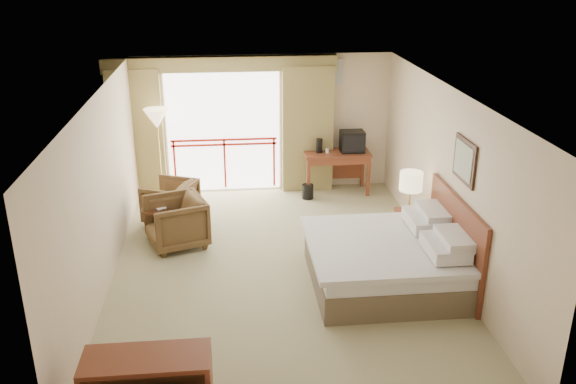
{
  "coord_description": "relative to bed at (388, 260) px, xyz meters",
  "views": [
    {
      "loc": [
        -0.72,
        -8.17,
        4.47
      ],
      "look_at": [
        0.16,
        0.4,
        1.1
      ],
      "focal_mm": 38.0,
      "sensor_mm": 36.0,
      "label": 1
    }
  ],
  "objects": [
    {
      "name": "wall_front",
      "position": [
        -1.5,
        -2.9,
        0.97
      ],
      "size": [
        5.0,
        0.0,
        5.0
      ],
      "primitive_type": "plane",
      "rotation": [
        -1.57,
        0.0,
        0.0
      ],
      "color": "beige",
      "rests_on": "ground"
    },
    {
      "name": "curtain_left",
      "position": [
        -3.95,
        3.95,
        0.87
      ],
      "size": [
        1.0,
        0.26,
        2.5
      ],
      "primitive_type": "cube",
      "color": "olive",
      "rests_on": "wall_back"
    },
    {
      "name": "floor_lamp",
      "position": [
        -3.52,
        3.61,
        1.18
      ],
      "size": [
        0.46,
        0.46,
        1.81
      ],
      "rotation": [
        0.0,
        0.0,
        -0.07
      ],
      "color": "tan",
      "rests_on": "floor"
    },
    {
      "name": "balcony_railing",
      "position": [
        -2.3,
        4.06,
        0.44
      ],
      "size": [
        2.09,
        0.03,
        1.02
      ],
      "color": "#B31A0F",
      "rests_on": "wall_back"
    },
    {
      "name": "wall_back",
      "position": [
        -1.5,
        4.1,
        0.97
      ],
      "size": [
        5.0,
        0.0,
        5.0
      ],
      "primitive_type": "plane",
      "rotation": [
        1.57,
        0.0,
        0.0
      ],
      "color": "beige",
      "rests_on": "ground"
    },
    {
      "name": "phone",
      "position": [
        0.61,
        1.06,
        0.24
      ],
      "size": [
        0.22,
        0.19,
        0.08
      ],
      "primitive_type": "cube",
      "rotation": [
        0.0,
        0.0,
        0.32
      ],
      "color": "black",
      "rests_on": "nightstand"
    },
    {
      "name": "cup",
      "position": [
        -0.3,
        3.65,
        0.51
      ],
      "size": [
        0.07,
        0.07,
        0.09
      ],
      "primitive_type": "cylinder",
      "rotation": [
        0.0,
        0.0,
        -0.06
      ],
      "color": "white",
      "rests_on": "desk"
    },
    {
      "name": "hvac_vent",
      "position": [
        -0.2,
        4.07,
        1.97
      ],
      "size": [
        0.5,
        0.04,
        0.5
      ],
      "primitive_type": "cube",
      "color": "silver",
      "rests_on": "wall_back"
    },
    {
      "name": "wastebasket",
      "position": [
        -0.7,
        3.41,
        -0.24
      ],
      "size": [
        0.28,
        0.28,
        0.28
      ],
      "primitive_type": "cylinder",
      "rotation": [
        0.0,
        0.0,
        -0.3
      ],
      "color": "black",
      "rests_on": "floor"
    },
    {
      "name": "bed",
      "position": [
        0.0,
        0.0,
        0.0
      ],
      "size": [
        2.13,
        2.06,
        0.97
      ],
      "color": "brown",
      "rests_on": "floor"
    },
    {
      "name": "curtain_right",
      "position": [
        -0.65,
        3.95,
        0.87
      ],
      "size": [
        1.0,
        0.26,
        2.5
      ],
      "primitive_type": "cube",
      "color": "olive",
      "rests_on": "wall_back"
    },
    {
      "name": "coffee_maker",
      "position": [
        -0.45,
        3.7,
        0.6
      ],
      "size": [
        0.17,
        0.17,
        0.28
      ],
      "primitive_type": "cylinder",
      "rotation": [
        0.0,
        0.0,
        0.38
      ],
      "color": "black",
      "rests_on": "desk"
    },
    {
      "name": "armchair_near",
      "position": [
        -3.1,
        1.59,
        -0.38
      ],
      "size": [
        1.14,
        1.13,
        0.82
      ],
      "primitive_type": "imported",
      "rotation": [
        0.0,
        0.0,
        -1.23
      ],
      "color": "#4B351E",
      "rests_on": "floor"
    },
    {
      "name": "desk",
      "position": [
        -0.1,
        3.75,
        0.28
      ],
      "size": [
        1.29,
        0.62,
        0.84
      ],
      "rotation": [
        0.0,
        0.0,
        0.05
      ],
      "color": "#612717",
      "rests_on": "floor"
    },
    {
      "name": "balcony_door",
      "position": [
        -2.3,
        4.08,
        0.82
      ],
      "size": [
        2.4,
        0.0,
        2.4
      ],
      "primitive_type": "plane",
      "rotation": [
        1.57,
        0.0,
        0.0
      ],
      "color": "white",
      "rests_on": "wall_back"
    },
    {
      "name": "framed_art",
      "position": [
        0.97,
        0.0,
        1.47
      ],
      "size": [
        0.04,
        0.72,
        0.6
      ],
      "color": "black",
      "rests_on": "wall_right"
    },
    {
      "name": "wall_right",
      "position": [
        1.0,
        0.6,
        0.97
      ],
      "size": [
        0.0,
        7.0,
        7.0
      ],
      "primitive_type": "plane",
      "rotation": [
        1.57,
        0.0,
        -1.57
      ],
      "color": "beige",
      "rests_on": "ground"
    },
    {
      "name": "ceiling",
      "position": [
        -1.5,
        0.6,
        2.32
      ],
      "size": [
        7.0,
        7.0,
        0.0
      ],
      "primitive_type": "plane",
      "rotation": [
        3.14,
        0.0,
        0.0
      ],
      "color": "white",
      "rests_on": "wall_back"
    },
    {
      "name": "side_table",
      "position": [
        -3.45,
        1.9,
        -0.02
      ],
      "size": [
        0.48,
        0.48,
        0.53
      ],
      "rotation": [
        0.0,
        0.0,
        -0.37
      ],
      "color": "black",
      "rests_on": "floor"
    },
    {
      "name": "wall_left",
      "position": [
        -4.0,
        0.6,
        0.97
      ],
      "size": [
        0.0,
        7.0,
        7.0
      ],
      "primitive_type": "plane",
      "rotation": [
        1.57,
        0.0,
        1.57
      ],
      "color": "beige",
      "rests_on": "ground"
    },
    {
      "name": "valance",
      "position": [
        -2.3,
        3.98,
        2.17
      ],
      "size": [
        4.4,
        0.22,
        0.28
      ],
      "primitive_type": "cube",
      "color": "olive",
      "rests_on": "wall_back"
    },
    {
      "name": "armchair_far",
      "position": [
        -3.27,
        2.58,
        -0.38
      ],
      "size": [
        1.07,
        1.06,
        0.75
      ],
      "primitive_type": "imported",
      "rotation": [
        0.0,
        0.0,
        -1.97
      ],
      "color": "#4B351E",
      "rests_on": "floor"
    },
    {
      "name": "headboard",
      "position": [
        0.96,
        0.0,
        0.27
      ],
      "size": [
        0.06,
        2.1,
        1.3
      ],
      "primitive_type": "cube",
      "color": "#612717",
      "rests_on": "wall_right"
    },
    {
      "name": "book",
      "position": [
        -3.45,
        1.9,
        0.16
      ],
      "size": [
        0.22,
        0.25,
        0.02
      ],
      "primitive_type": "imported",
      "rotation": [
        0.0,
        0.0,
        0.37
      ],
      "color": "white",
      "rests_on": "side_table"
    },
    {
      "name": "nightstand",
      "position": [
        0.66,
        1.21,
        -0.09
      ],
      "size": [
        0.43,
        0.5,
        0.58
      ],
      "primitive_type": "cube",
      "rotation": [
        0.0,
        0.0,
        -0.04
      ],
      "color": "#612717",
      "rests_on": "floor"
    },
    {
      "name": "floor",
      "position": [
        -1.5,
        0.6,
        -0.38
      ],
      "size": [
        7.0,
        7.0,
        0.0
      ],
      "primitive_type": "plane",
      "color": "#979169",
      "rests_on": "ground"
    },
    {
      "name": "tv",
      "position": [
        0.2,
        3.69,
        0.67
      ],
      "size": [
        0.46,
        0.37,
        0.42
      ],
      "rotation": [
        0.0,
        0.0,
        0.33
      ],
      "color": "black",
      "rests_on": "desk"
    },
    {
      "name": "table_lamp",
      "position": [
        0.66,
        1.26,
        0.71
      ],
      "size": [
        0.37,
        0.37,
        0.65
      ],
      "rotation": [
        0.0,
        0.0,
        -0.03
      ],
      "color": "tan",
      "rests_on": "nightstand"
    }
  ]
}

